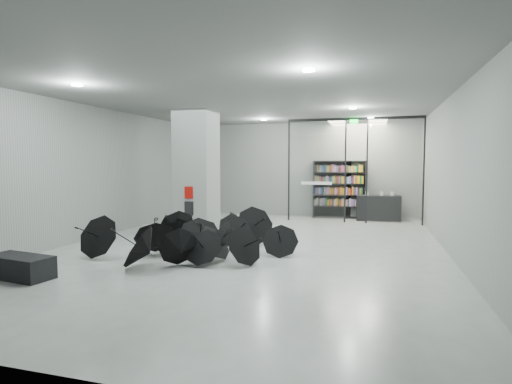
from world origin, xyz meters
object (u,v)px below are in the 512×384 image
(shop_counter, at_px, (378,208))
(umbrella_cluster, at_px, (197,242))
(bookshelf, at_px, (339,189))
(column, at_px, (197,172))
(bench, at_px, (20,267))

(shop_counter, xyz_separation_m, umbrella_cluster, (-4.40, -7.57, -0.18))
(bookshelf, relative_size, shop_counter, 1.42)
(column, bearing_deg, bench, -99.97)
(bookshelf, xyz_separation_m, shop_counter, (1.58, -0.39, -0.69))
(bench, xyz_separation_m, umbrella_cluster, (2.53, 2.90, 0.09))
(bench, height_order, bookshelf, bookshelf)
(bench, xyz_separation_m, bookshelf, (5.34, 10.86, 0.97))
(bench, bearing_deg, shop_counter, 63.98)
(shop_counter, height_order, umbrella_cluster, umbrella_cluster)
(umbrella_cluster, bearing_deg, shop_counter, 59.85)
(bookshelf, height_order, umbrella_cluster, bookshelf)
(bookshelf, distance_m, umbrella_cluster, 8.49)
(bench, xyz_separation_m, shop_counter, (6.92, 10.47, 0.28))
(bookshelf, bearing_deg, umbrella_cluster, -118.30)
(bench, height_order, shop_counter, shop_counter)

